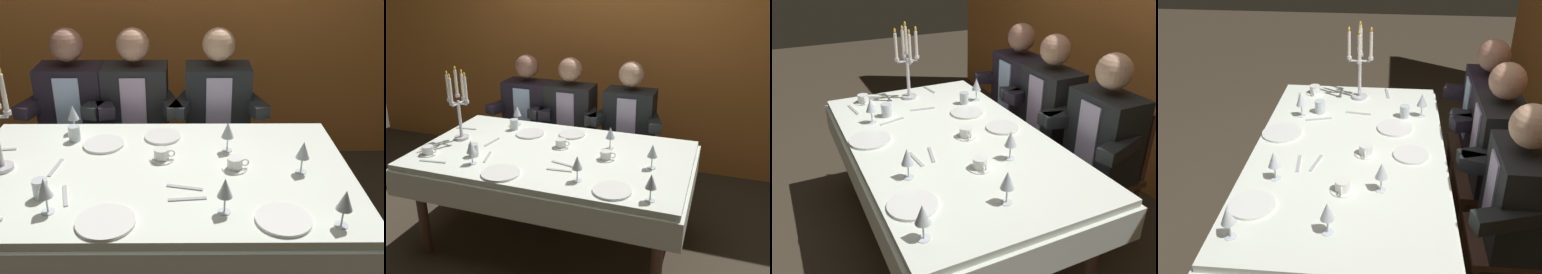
% 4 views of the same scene
% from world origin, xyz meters
% --- Properties ---
extents(ground_plane, '(12.00, 12.00, 0.00)m').
position_xyz_m(ground_plane, '(0.00, 0.00, 0.00)').
color(ground_plane, '#3C3326').
extents(dining_table, '(1.94, 1.14, 0.74)m').
position_xyz_m(dining_table, '(0.00, 0.00, 0.62)').
color(dining_table, white).
rests_on(dining_table, ground_plane).
extents(candelabra, '(0.19, 0.19, 0.56)m').
position_xyz_m(candelabra, '(-0.75, 0.01, 1.00)').
color(candelabra, silver).
rests_on(candelabra, dining_table).
extents(dinner_plate_0, '(0.20, 0.20, 0.01)m').
position_xyz_m(dinner_plate_0, '(0.01, 0.36, 0.75)').
color(dinner_plate_0, white).
rests_on(dinner_plate_0, dining_table).
extents(dinner_plate_1, '(0.22, 0.22, 0.01)m').
position_xyz_m(dinner_plate_1, '(-0.30, 0.27, 0.75)').
color(dinner_plate_1, white).
rests_on(dinner_plate_1, dining_table).
extents(dinner_plate_2, '(0.23, 0.23, 0.01)m').
position_xyz_m(dinner_plate_2, '(0.54, -0.41, 0.75)').
color(dinner_plate_2, white).
rests_on(dinner_plate_2, dining_table).
extents(dinner_plate_3, '(0.24, 0.24, 0.01)m').
position_xyz_m(dinner_plate_3, '(-0.18, -0.43, 0.75)').
color(dinner_plate_3, white).
rests_on(dinner_plate_3, dining_table).
extents(wine_glass_0, '(0.07, 0.07, 0.16)m').
position_xyz_m(wine_glass_0, '(0.70, -0.02, 0.85)').
color(wine_glass_0, silver).
rests_on(wine_glass_0, dining_table).
extents(wine_glass_1, '(0.07, 0.07, 0.16)m').
position_xyz_m(wine_glass_1, '(0.31, -0.35, 0.86)').
color(wine_glass_1, silver).
rests_on(wine_glass_1, dining_table).
extents(wine_glass_2, '(0.07, 0.07, 0.16)m').
position_xyz_m(wine_glass_2, '(0.36, 0.20, 0.86)').
color(wine_glass_2, silver).
rests_on(wine_glass_2, dining_table).
extents(wine_glass_3, '(0.07, 0.07, 0.16)m').
position_xyz_m(wine_glass_3, '(-0.43, -0.35, 0.86)').
color(wine_glass_3, silver).
rests_on(wine_glass_3, dining_table).
extents(wine_glass_4, '(0.07, 0.07, 0.16)m').
position_xyz_m(wine_glass_4, '(-0.50, 0.44, 0.85)').
color(wine_glass_4, silver).
rests_on(wine_glass_4, dining_table).
extents(wine_glass_5, '(0.07, 0.07, 0.16)m').
position_xyz_m(wine_glass_5, '(0.77, -0.45, 0.85)').
color(wine_glass_5, silver).
rests_on(wine_glass_5, dining_table).
extents(water_tumbler_0, '(0.06, 0.06, 0.08)m').
position_xyz_m(water_tumbler_0, '(-0.47, 0.33, 0.78)').
color(water_tumbler_0, silver).
rests_on(water_tumbler_0, dining_table).
extents(water_tumbler_1, '(0.07, 0.07, 0.09)m').
position_xyz_m(water_tumbler_1, '(-0.49, -0.23, 0.78)').
color(water_tumbler_1, silver).
rests_on(water_tumbler_1, dining_table).
extents(coffee_cup_0, '(0.13, 0.12, 0.06)m').
position_xyz_m(coffee_cup_0, '(0.38, 0.01, 0.77)').
color(coffee_cup_0, white).
rests_on(coffee_cup_0, dining_table).
extents(coffee_cup_1, '(0.13, 0.12, 0.06)m').
position_xyz_m(coffee_cup_1, '(-0.80, -0.32, 0.77)').
color(coffee_cup_1, white).
rests_on(coffee_cup_1, dining_table).
extents(coffee_cup_2, '(0.13, 0.12, 0.06)m').
position_xyz_m(coffee_cup_2, '(0.02, 0.10, 0.77)').
color(coffee_cup_2, white).
rests_on(coffee_cup_2, dining_table).
extents(fork_0, '(0.04, 0.17, 0.01)m').
position_xyz_m(fork_0, '(-0.50, 0.02, 0.74)').
color(fork_0, '#B7B7BC').
rests_on(fork_0, dining_table).
extents(fork_1, '(0.17, 0.04, 0.01)m').
position_xyz_m(fork_1, '(-0.84, 0.21, 0.74)').
color(fork_1, '#B7B7BC').
rests_on(fork_1, dining_table).
extents(knife_2, '(0.19, 0.04, 0.01)m').
position_xyz_m(knife_2, '(-0.70, -0.41, 0.74)').
color(knife_2, '#B7B7BC').
rests_on(knife_2, dining_table).
extents(fork_3, '(0.17, 0.06, 0.01)m').
position_xyz_m(fork_3, '(0.14, -0.16, 0.74)').
color(fork_3, '#B7B7BC').
rests_on(fork_3, dining_table).
extents(fork_4, '(0.06, 0.17, 0.01)m').
position_xyz_m(fork_4, '(-0.39, -0.23, 0.74)').
color(fork_4, '#B7B7BC').
rests_on(fork_4, dining_table).
extents(spoon_5, '(0.17, 0.03, 0.01)m').
position_xyz_m(spoon_5, '(0.15, -0.26, 0.74)').
color(spoon_5, '#B7B7BC').
rests_on(spoon_5, dining_table).
extents(seated_diner_0, '(0.63, 0.48, 1.24)m').
position_xyz_m(seated_diner_0, '(-0.61, 0.89, 0.74)').
color(seated_diner_0, brown).
rests_on(seated_diner_0, ground_plane).
extents(seated_diner_1, '(0.63, 0.48, 1.24)m').
position_xyz_m(seated_diner_1, '(-0.19, 0.89, 0.74)').
color(seated_diner_1, brown).
rests_on(seated_diner_1, ground_plane).
extents(seated_diner_2, '(0.63, 0.48, 1.24)m').
position_xyz_m(seated_diner_2, '(0.35, 0.89, 0.74)').
color(seated_diner_2, brown).
rests_on(seated_diner_2, ground_plane).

